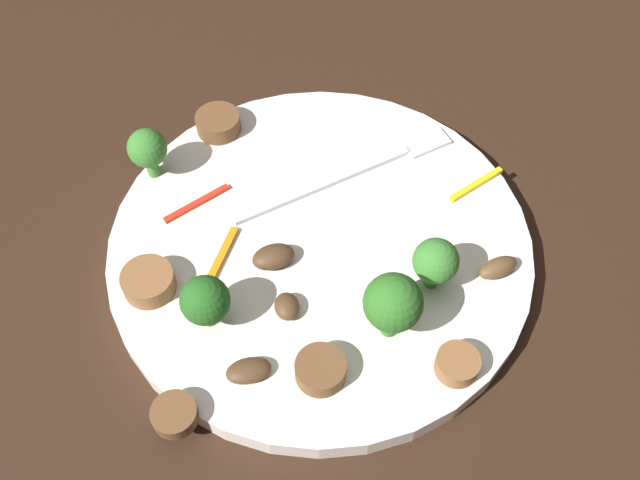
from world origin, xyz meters
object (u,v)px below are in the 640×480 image
(broccoli_floret_2, at_px, (147,149))
(broccoli_floret_3, at_px, (393,304))
(mushroom_2, at_px, (273,257))
(mushroom_1, at_px, (498,268))
(pepper_strip_1, at_px, (476,185))
(sausage_slice_4, at_px, (218,123))
(plate, at_px, (320,247))
(fork, at_px, (361,169))
(mushroom_3, at_px, (249,371))
(pepper_strip_2, at_px, (223,258))
(sausage_slice_3, at_px, (148,282))
(mushroom_0, at_px, (287,306))
(sausage_slice_1, at_px, (320,370))
(sausage_slice_2, at_px, (457,364))
(broccoli_floret_1, at_px, (436,262))
(pepper_strip_0, at_px, (197,203))
(sausage_slice_0, at_px, (175,415))
(broccoli_floret_0, at_px, (205,301))

(broccoli_floret_2, xyz_separation_m, broccoli_floret_3, (0.14, -0.16, 0.01))
(mushroom_2, bearing_deg, mushroom_1, -14.07)
(pepper_strip_1, bearing_deg, sausage_slice_4, 152.57)
(plate, bearing_deg, fork, 53.02)
(mushroom_3, height_order, pepper_strip_2, mushroom_3)
(plate, height_order, mushroom_1, mushroom_1)
(sausage_slice_3, bearing_deg, mushroom_0, -21.70)
(broccoli_floret_2, height_order, sausage_slice_1, broccoli_floret_2)
(pepper_strip_1, bearing_deg, sausage_slice_2, -112.93)
(mushroom_1, distance_m, mushroom_3, 0.18)
(plate, xyz_separation_m, sausage_slice_4, (-0.06, 0.12, 0.02))
(broccoli_floret_1, bearing_deg, mushroom_0, -178.45)
(sausage_slice_2, relative_size, mushroom_2, 0.94)
(mushroom_3, xyz_separation_m, pepper_strip_0, (-0.02, 0.14, -0.00))
(broccoli_floret_1, xyz_separation_m, pepper_strip_0, (-0.15, 0.10, -0.02))
(plate, height_order, pepper_strip_2, pepper_strip_2)
(sausage_slice_2, height_order, pepper_strip_0, sausage_slice_2)
(plate, xyz_separation_m, pepper_strip_0, (-0.08, 0.05, 0.01))
(sausage_slice_0, height_order, mushroom_1, mushroom_1)
(broccoli_floret_3, distance_m, sausage_slice_4, 0.22)
(sausage_slice_2, distance_m, sausage_slice_3, 0.21)
(sausage_slice_3, bearing_deg, sausage_slice_1, -39.74)
(broccoli_floret_0, relative_size, broccoli_floret_2, 1.01)
(broccoli_floret_1, bearing_deg, plate, 143.70)
(mushroom_1, bearing_deg, pepper_strip_0, 153.58)
(broccoli_floret_2, bearing_deg, sausage_slice_3, -94.84)
(sausage_slice_1, height_order, mushroom_3, sausage_slice_1)
(sausage_slice_0, relative_size, sausage_slice_4, 0.80)
(mushroom_3, bearing_deg, sausage_slice_1, -11.51)
(broccoli_floret_0, height_order, sausage_slice_1, broccoli_floret_0)
(mushroom_3, bearing_deg, sausage_slice_4, 88.80)
(mushroom_1, bearing_deg, broccoli_floret_2, 149.32)
(broccoli_floret_3, distance_m, pepper_strip_1, 0.14)
(broccoli_floret_2, relative_size, broccoli_floret_3, 0.80)
(sausage_slice_3, relative_size, mushroom_0, 1.73)
(sausage_slice_2, bearing_deg, fork, 97.46)
(broccoli_floret_2, bearing_deg, sausage_slice_1, -63.45)
(pepper_strip_0, bearing_deg, broccoli_floret_3, -48.16)
(fork, distance_m, broccoli_floret_3, 0.14)
(sausage_slice_4, bearing_deg, mushroom_3, -91.20)
(sausage_slice_3, bearing_deg, sausage_slice_2, -27.46)
(broccoli_floret_2, relative_size, sausage_slice_0, 1.54)
(sausage_slice_1, relative_size, mushroom_1, 1.11)
(broccoli_floret_2, relative_size, pepper_strip_1, 0.87)
(sausage_slice_4, bearing_deg, plate, -64.09)
(plate, bearing_deg, sausage_slice_2, -60.09)
(fork, height_order, mushroom_2, mushroom_2)
(sausage_slice_3, bearing_deg, mushroom_3, -52.69)
(plate, relative_size, broccoli_floret_0, 6.95)
(broccoli_floret_0, distance_m, sausage_slice_0, 0.07)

